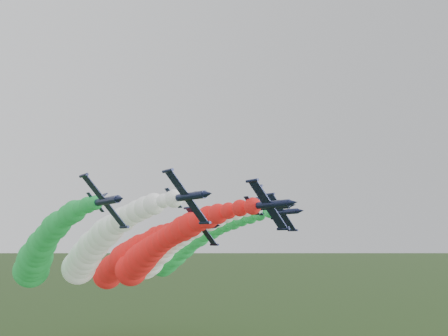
{
  "coord_description": "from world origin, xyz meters",
  "views": [
    {
      "loc": [
        -42.46,
        -60.23,
        31.39
      ],
      "look_at": [
        7.02,
        3.19,
        44.55
      ],
      "focal_mm": 35.0,
      "sensor_mm": 36.0,
      "label": 1
    }
  ],
  "objects_px": {
    "jet_outer_left": "(39,254)",
    "jet_outer_right": "(181,250)",
    "jet_lead": "(151,253)",
    "jet_inner_right": "(164,250)",
    "jet_inner_left": "(93,249)",
    "jet_trail": "(121,261)"
  },
  "relations": [
    {
      "from": "jet_inner_right",
      "to": "jet_inner_left",
      "type": "bearing_deg",
      "value": -167.74
    },
    {
      "from": "jet_inner_right",
      "to": "jet_trail",
      "type": "distance_m",
      "value": 17.38
    },
    {
      "from": "jet_outer_right",
      "to": "jet_outer_left",
      "type": "bearing_deg",
      "value": -177.0
    },
    {
      "from": "jet_outer_left",
      "to": "jet_outer_right",
      "type": "xyz_separation_m",
      "value": [
        41.88,
        2.19,
        0.45
      ]
    },
    {
      "from": "jet_outer_right",
      "to": "jet_lead",
      "type": "bearing_deg",
      "value": -140.08
    },
    {
      "from": "jet_outer_left",
      "to": "jet_inner_right",
      "type": "bearing_deg",
      "value": -9.18
    },
    {
      "from": "jet_inner_left",
      "to": "jet_outer_left",
      "type": "bearing_deg",
      "value": 134.04
    },
    {
      "from": "jet_inner_left",
      "to": "jet_inner_right",
      "type": "height_order",
      "value": "jet_inner_left"
    },
    {
      "from": "jet_lead",
      "to": "jet_inner_right",
      "type": "relative_size",
      "value": 1.0
    },
    {
      "from": "jet_outer_left",
      "to": "jet_outer_right",
      "type": "bearing_deg",
      "value": 3.0
    },
    {
      "from": "jet_outer_left",
      "to": "jet_trail",
      "type": "height_order",
      "value": "jet_outer_left"
    },
    {
      "from": "jet_trail",
      "to": "jet_outer_right",
      "type": "bearing_deg",
      "value": -30.4
    },
    {
      "from": "jet_inner_left",
      "to": "jet_outer_left",
      "type": "relative_size",
      "value": 1.0
    },
    {
      "from": "jet_trail",
      "to": "jet_inner_right",
      "type": "bearing_deg",
      "value": -72.77
    },
    {
      "from": "jet_inner_left",
      "to": "jet_inner_right",
      "type": "distance_m",
      "value": 22.61
    },
    {
      "from": "jet_inner_right",
      "to": "jet_outer_right",
      "type": "distance_m",
      "value": 12.55
    },
    {
      "from": "jet_lead",
      "to": "jet_outer_left",
      "type": "distance_m",
      "value": 26.67
    },
    {
      "from": "jet_inner_right",
      "to": "jet_outer_left",
      "type": "distance_m",
      "value": 32.1
    },
    {
      "from": "jet_outer_right",
      "to": "jet_trail",
      "type": "bearing_deg",
      "value": 149.6
    },
    {
      "from": "jet_inner_left",
      "to": "jet_outer_right",
      "type": "xyz_separation_m",
      "value": [
        32.29,
        12.11,
        -0.76
      ]
    },
    {
      "from": "jet_inner_right",
      "to": "jet_trail",
      "type": "bearing_deg",
      "value": 107.23
    },
    {
      "from": "jet_lead",
      "to": "jet_outer_right",
      "type": "bearing_deg",
      "value": 39.92
    }
  ]
}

